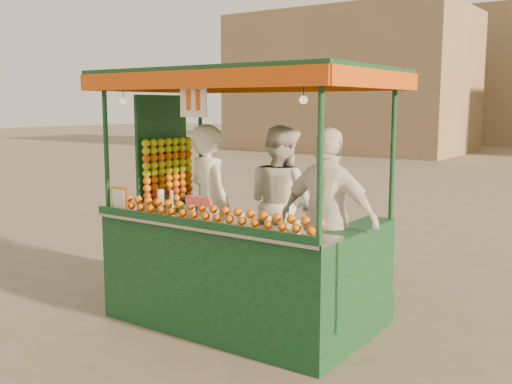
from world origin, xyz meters
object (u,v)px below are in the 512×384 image
Objects in this scene: juice_cart at (234,243)px; vendor_middle at (281,204)px; vendor_left at (210,206)px; vendor_right at (328,219)px.

vendor_middle is at bearing 80.04° from juice_cart.
juice_cart is 1.63× the size of vendor_left.
vendor_right is at bearing 163.77° from vendor_middle.
vendor_left is at bearing 65.93° from vendor_middle.
juice_cart is 0.96m from vendor_right.
juice_cart reaches higher than vendor_left.
vendor_middle is (0.46, 0.56, -0.01)m from vendor_left.
juice_cart is 0.47m from vendor_left.
juice_cart is at bearing 10.11° from vendor_right.
vendor_left is at bearing 4.10° from vendor_right.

